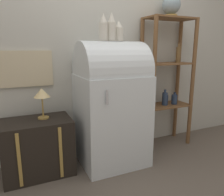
{
  "coord_description": "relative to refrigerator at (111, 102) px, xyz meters",
  "views": [
    {
      "loc": [
        -0.96,
        -1.92,
        1.27
      ],
      "look_at": [
        0.01,
        0.22,
        0.75
      ],
      "focal_mm": 35.0,
      "sensor_mm": 36.0,
      "label": 1
    }
  ],
  "objects": [
    {
      "name": "ground_plane",
      "position": [
        0.0,
        -0.22,
        -0.7
      ],
      "size": [
        12.0,
        12.0,
        0.0
      ],
      "primitive_type": "plane",
      "color": "#60564C"
    },
    {
      "name": "wall_back",
      "position": [
        -0.01,
        0.35,
        0.65
      ],
      "size": [
        7.0,
        0.09,
        2.7
      ],
      "color": "#B7B7AD",
      "rests_on": "ground_plane"
    },
    {
      "name": "refrigerator",
      "position": [
        0.0,
        0.0,
        0.0
      ],
      "size": [
        0.71,
        0.69,
        1.36
      ],
      "color": "silver",
      "rests_on": "ground_plane"
    },
    {
      "name": "suitcase_trunk",
      "position": [
        -0.8,
        0.07,
        -0.41
      ],
      "size": [
        0.68,
        0.45,
        0.58
      ],
      "color": "black",
      "rests_on": "ground_plane"
    },
    {
      "name": "shelf_unit",
      "position": [
        0.86,
        0.14,
        0.22
      ],
      "size": [
        0.66,
        0.34,
        1.65
      ],
      "color": "brown",
      "rests_on": "ground_plane"
    },
    {
      "name": "globe",
      "position": [
        0.89,
        0.18,
        1.1
      ],
      "size": [
        0.22,
        0.22,
        0.26
      ],
      "color": "#AD8942",
      "rests_on": "shelf_unit"
    },
    {
      "name": "vase_left",
      "position": [
        -0.09,
        0.0,
        0.78
      ],
      "size": [
        0.09,
        0.09,
        0.27
      ],
      "color": "beige",
      "rests_on": "refrigerator"
    },
    {
      "name": "vase_center",
      "position": [
        -0.0,
        -0.01,
        0.79
      ],
      "size": [
        0.09,
        0.09,
        0.29
      ],
      "color": "beige",
      "rests_on": "refrigerator"
    },
    {
      "name": "vase_right",
      "position": [
        0.09,
        0.01,
        0.75
      ],
      "size": [
        0.1,
        0.1,
        0.21
      ],
      "color": "beige",
      "rests_on": "refrigerator"
    },
    {
      "name": "desk_lamp",
      "position": [
        -0.72,
        0.1,
        0.12
      ],
      "size": [
        0.16,
        0.16,
        0.31
      ],
      "color": "#AD8942",
      "rests_on": "suitcase_trunk"
    }
  ]
}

